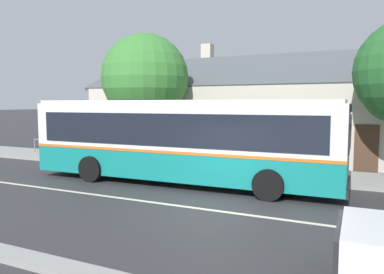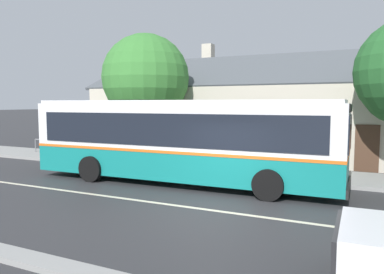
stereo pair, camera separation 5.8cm
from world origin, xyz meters
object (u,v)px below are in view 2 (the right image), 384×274
bike_rack (42,143)px  street_tree_secondary (147,80)px  transit_bus (181,139)px  bench_down_street (141,154)px  bench_by_building (75,149)px

bike_rack → street_tree_secondary: bearing=9.6°
transit_bus → bike_rack: bearing=163.0°
street_tree_secondary → bike_rack: bearing=-170.4°
bench_down_street → street_tree_secondary: (-0.75, 1.74, 3.69)m
bike_rack → transit_bus: bearing=-17.0°
street_tree_secondary → bench_down_street: bearing=-66.6°
bench_by_building → bike_rack: bearing=167.7°
transit_bus → bench_down_street: size_ratio=6.35×
transit_bus → bench_down_street: 4.62m
street_tree_secondary → bike_rack: 7.58m
transit_bus → bench_by_building: (-7.73, 2.63, -1.12)m
transit_bus → bike_rack: (-10.92, 3.33, -1.01)m
transit_bus → bench_by_building: size_ratio=6.37×
bike_rack → bench_by_building: bearing=-12.3°
street_tree_secondary → bike_rack: street_tree_secondary is taller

